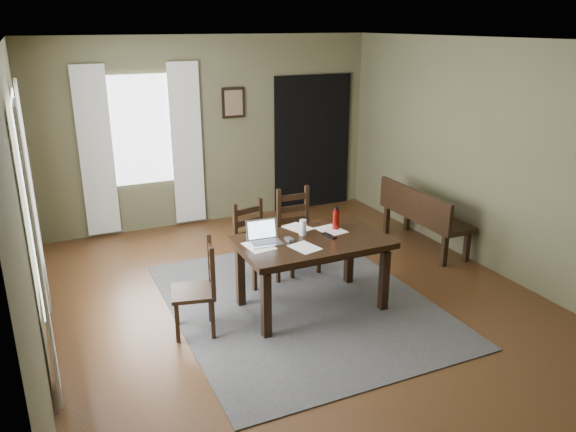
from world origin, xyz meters
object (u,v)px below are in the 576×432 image
dining_table (312,248)px  bench (421,213)px  chair_end (198,289)px  water_bottle (336,219)px  chair_back_left (255,244)px  chair_back_right (298,231)px  laptop (264,237)px

dining_table → bench: bench is taller
chair_end → water_bottle: water_bottle is taller
dining_table → water_bottle: bearing=24.7°
chair_back_left → water_bottle: (0.66, -0.68, 0.43)m
chair_end → chair_back_right: bearing=135.1°
chair_back_right → water_bottle: (0.07, -0.78, 0.40)m
chair_back_left → bench: chair_back_left is taller
chair_back_right → laptop: (-0.77, -0.82, 0.34)m
chair_back_left → dining_table: bearing=-84.7°
laptop → water_bottle: bearing=6.2°
chair_end → water_bottle: 1.63m
chair_end → chair_back_right: 1.77m
laptop → chair_end: bearing=-166.0°
laptop → water_bottle: 0.85m
dining_table → chair_back_right: size_ratio=1.54×
dining_table → water_bottle: 0.45m
dining_table → chair_back_left: chair_back_left is taller
dining_table → chair_back_right: (0.29, 0.95, -0.19)m
laptop → water_bottle: water_bottle is taller
dining_table → chair_back_left: size_ratio=1.64×
bench → chair_end: bearing=105.1°
dining_table → bench: (2.07, 0.89, -0.19)m
chair_back_right → laptop: chair_back_right is taller
chair_back_left → water_bottle: water_bottle is taller
laptop → water_bottle: (0.84, 0.03, 0.06)m
chair_back_left → water_bottle: bearing=-59.7°
chair_back_left → bench: size_ratio=0.64×
chair_end → laptop: bearing=112.8°
water_bottle → dining_table: bearing=-155.4°
chair_end → water_bottle: bearing=108.7°
chair_back_right → bench: chair_back_right is taller
bench → water_bottle: size_ratio=5.82×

